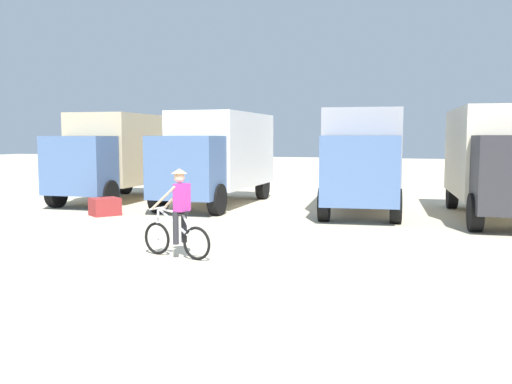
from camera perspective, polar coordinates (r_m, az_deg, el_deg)
ground_plane at (r=10.80m, az=-4.51°, el=-7.53°), size 120.00×120.00×0.00m
box_truck_tan_camper at (r=22.68m, az=-13.65°, el=3.92°), size 2.93×6.93×3.35m
box_truck_avon_van at (r=20.57m, az=-3.87°, el=3.92°), size 2.67×6.85×3.35m
box_truck_grey_hauler at (r=19.14m, az=10.74°, el=3.72°), size 3.25×7.00×3.35m
box_truck_cream_rv at (r=18.47m, az=23.33°, el=3.31°), size 3.18×6.99×3.35m
cyclist_orange_shirt at (r=11.51m, az=-7.88°, el=-2.47°), size 1.70×0.57×1.82m
supply_crate at (r=18.34m, az=-15.05°, el=-1.45°), size 1.05×1.09×0.55m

